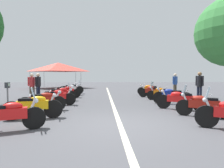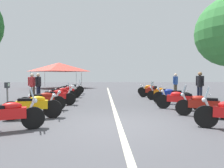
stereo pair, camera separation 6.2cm
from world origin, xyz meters
The scene contains 23 objects.
ground_plane centered at (0.00, 0.00, 0.00)m, with size 80.00×80.00×0.00m, color #4C4C51.
lane_centre_stripe centered at (5.71, 0.00, 0.00)m, with size 25.53×0.16×0.01m, color beige.
motorcycle_left_row_0 centered at (-0.59, 3.18, 0.47)m, with size 0.94×2.02×1.21m.
motorcycle_left_row_1 centered at (0.92, 3.00, 0.46)m, with size 0.74×2.03×1.01m.
motorcycle_left_row_2 centered at (2.47, 3.16, 0.46)m, with size 0.75×1.99×1.00m.
motorcycle_left_row_3 centered at (4.02, 3.00, 0.47)m, with size 0.68×2.14×1.21m.
motorcycle_left_row_4 centered at (5.65, 3.11, 0.45)m, with size 0.81×1.98×0.99m.
motorcycle_left_row_5 centered at (7.31, 3.10, 0.45)m, with size 0.84×2.04×0.99m.
motorcycle_left_row_6 centered at (8.98, 3.17, 0.47)m, with size 1.02×2.01×1.02m.
motorcycle_left_row_7 centered at (10.40, 3.20, 0.48)m, with size 0.66×2.08×1.22m.
motorcycle_right_row_1 centered at (0.94, -3.20, 0.46)m, with size 1.16×1.80×1.20m.
motorcycle_right_row_2 centered at (2.48, -2.98, 0.46)m, with size 1.22×1.98×1.01m.
motorcycle_right_row_3 centered at (4.17, -3.23, 0.47)m, with size 0.99×2.00×1.01m.
motorcycle_right_row_4 centered at (5.70, -3.15, 0.46)m, with size 1.15×1.76×1.19m.
motorcycle_right_row_5 centered at (7.24, -3.01, 0.45)m, with size 1.16×1.89×0.99m.
motorcycle_right_row_6 centered at (8.93, -3.23, 0.45)m, with size 1.02×1.96×0.99m.
parking_meter centered at (1.66, 4.25, 0.90)m, with size 0.19×0.14×1.29m.
traffic_cone_0 centered at (3.14, -4.32, 0.29)m, with size 0.36×0.36×0.61m.
bystander_0 centered at (8.78, -5.18, 1.02)m, with size 0.32×0.48×1.73m.
bystander_1 centered at (6.51, 4.71, 1.00)m, with size 0.51×0.32×1.71m.
bystander_2 centered at (5.12, -5.24, 1.05)m, with size 0.48×0.32×1.78m.
bystander_3 centered at (6.51, 5.10, 0.99)m, with size 0.32×0.53×1.69m.
event_tent centered at (18.12, 6.12, 2.65)m, with size 5.64×5.64×3.20m.
Camera 2 is at (-5.87, 0.48, 1.54)m, focal length 30.30 mm.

